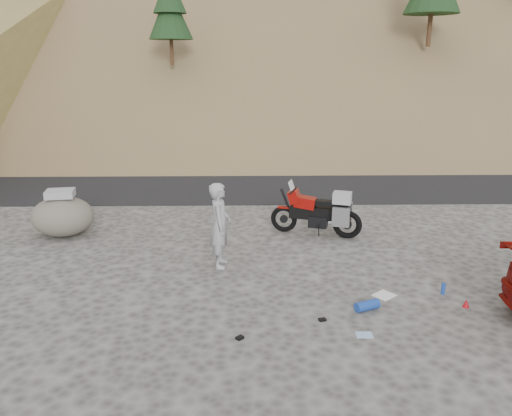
# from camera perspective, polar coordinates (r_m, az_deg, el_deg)

# --- Properties ---
(ground) EXTENTS (140.00, 140.00, 0.00)m
(ground) POSITION_cam_1_polar(r_m,az_deg,el_deg) (10.68, 2.41, -8.00)
(ground) COLOR #423F3D
(ground) RESTS_ON ground
(road) EXTENTS (120.00, 7.00, 0.05)m
(road) POSITION_cam_1_polar(r_m,az_deg,el_deg) (19.23, 0.82, 3.23)
(road) COLOR black
(road) RESTS_ON ground
(motorcycle) EXTENTS (2.35, 1.12, 1.44)m
(motorcycle) POSITION_cam_1_polar(r_m,az_deg,el_deg) (13.09, 7.32, -0.54)
(motorcycle) COLOR black
(motorcycle) RESTS_ON ground
(man) EXTENTS (0.48, 0.71, 1.91)m
(man) POSITION_cam_1_polar(r_m,az_deg,el_deg) (11.31, -4.03, -6.57)
(man) COLOR #9C9CA1
(man) RESTS_ON ground
(boulder) EXTENTS (1.67, 1.44, 1.22)m
(boulder) POSITION_cam_1_polar(r_m,az_deg,el_deg) (13.95, -21.23, -0.84)
(boulder) COLOR #514E46
(boulder) RESTS_ON ground
(gear_white_cloth) EXTENTS (0.51, 0.51, 0.01)m
(gear_white_cloth) POSITION_cam_1_polar(r_m,az_deg,el_deg) (10.24, 14.44, -9.64)
(gear_white_cloth) COLOR white
(gear_white_cloth) RESTS_ON ground
(gear_blue_mat) EXTENTS (0.50, 0.35, 0.19)m
(gear_blue_mat) POSITION_cam_1_polar(r_m,az_deg,el_deg) (9.59, 12.59, -10.81)
(gear_blue_mat) COLOR #193E9A
(gear_blue_mat) RESTS_ON ground
(gear_bottle) EXTENTS (0.10, 0.10, 0.22)m
(gear_bottle) POSITION_cam_1_polar(r_m,az_deg,el_deg) (10.61, 20.62, -8.64)
(gear_bottle) COLOR #193E9A
(gear_bottle) RESTS_ON ground
(gear_funnel) EXTENTS (0.17, 0.17, 0.16)m
(gear_funnel) POSITION_cam_1_polar(r_m,az_deg,el_deg) (10.26, 22.89, -9.98)
(gear_funnel) COLOR #A90B14
(gear_funnel) RESTS_ON ground
(gear_glove_a) EXTENTS (0.14, 0.12, 0.04)m
(gear_glove_a) POSITION_cam_1_polar(r_m,az_deg,el_deg) (9.14, 7.59, -12.53)
(gear_glove_a) COLOR black
(gear_glove_a) RESTS_ON ground
(gear_glove_b) EXTENTS (0.15, 0.15, 0.04)m
(gear_glove_b) POSITION_cam_1_polar(r_m,az_deg,el_deg) (8.54, -1.87, -14.60)
(gear_glove_b) COLOR black
(gear_glove_b) RESTS_ON ground
(gear_blue_cloth) EXTENTS (0.28, 0.21, 0.01)m
(gear_blue_cloth) POSITION_cam_1_polar(r_m,az_deg,el_deg) (8.83, 12.27, -13.99)
(gear_blue_cloth) COLOR #92B4E1
(gear_blue_cloth) RESTS_ON ground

